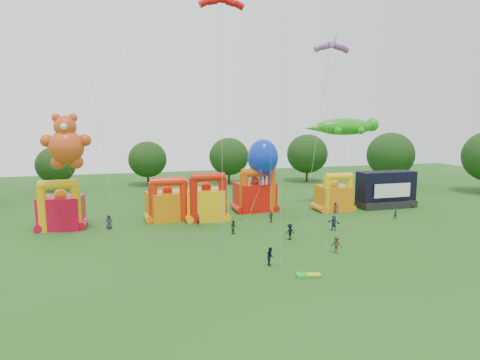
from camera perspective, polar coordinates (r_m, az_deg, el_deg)
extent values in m
plane|color=#205116|center=(35.36, 7.79, -14.58)|extent=(160.00, 160.00, 0.00)
cylinder|color=#352314|center=(90.73, 19.30, 0.32)|extent=(0.44, 0.44, 3.72)
ellipsoid|color=#173510|center=(90.25, 19.44, 3.18)|extent=(9.30, 9.30, 8.89)
cylinder|color=#352314|center=(93.69, 8.90, 0.86)|extent=(0.44, 0.44, 3.51)
ellipsoid|color=#173510|center=(93.24, 8.95, 3.48)|extent=(8.77, 8.78, 8.39)
cylinder|color=#352314|center=(90.02, -1.48, 0.59)|extent=(0.44, 0.44, 3.30)
ellipsoid|color=#173510|center=(89.57, -1.49, 3.15)|extent=(8.25, 8.25, 7.88)
cylinder|color=#352314|center=(89.60, -12.15, 0.30)|extent=(0.44, 0.44, 3.09)
ellipsoid|color=#173510|center=(89.17, -12.23, 2.71)|extent=(7.73, 7.72, 7.38)
cylinder|color=#352314|center=(87.50, -23.25, -0.44)|extent=(0.44, 0.44, 2.88)
ellipsoid|color=#173510|center=(87.08, -23.38, 1.85)|extent=(7.20, 7.20, 6.88)
cube|color=red|center=(57.95, -22.70, -4.00)|extent=(5.50, 4.67, 4.02)
cylinder|color=#F2AF0C|center=(56.69, -24.87, -3.50)|extent=(1.09, 1.09, 5.75)
cylinder|color=#F2AF0C|center=(56.15, -20.98, -3.38)|extent=(1.09, 1.09, 5.75)
cylinder|color=#F2AF0C|center=(55.91, -23.10, -0.56)|extent=(4.41, 1.14, 1.14)
sphere|color=#F2AF0C|center=(57.53, -22.83, -1.75)|extent=(1.40, 1.40, 1.40)
cube|color=orange|center=(58.92, -9.63, -3.39)|extent=(6.04, 5.28, 3.78)
cylinder|color=red|center=(57.14, -11.52, -2.98)|extent=(1.14, 1.14, 5.41)
cylinder|color=red|center=(57.52, -7.49, -2.80)|extent=(1.14, 1.14, 5.41)
cylinder|color=red|center=(56.84, -9.56, -0.22)|extent=(4.63, 1.20, 1.20)
sphere|color=red|center=(58.52, -9.68, -1.29)|extent=(1.40, 1.40, 1.40)
cube|color=#FFB90D|center=(58.12, -4.53, -3.25)|extent=(5.60, 4.79, 4.19)
cylinder|color=red|center=(56.23, -6.22, -2.74)|extent=(1.10, 1.10, 5.99)
cylinder|color=red|center=(56.94, -2.34, -2.56)|extent=(1.10, 1.10, 5.99)
cylinder|color=red|center=(56.06, -4.30, 0.36)|extent=(4.44, 1.15, 1.15)
sphere|color=red|center=(57.69, -4.55, -0.92)|extent=(1.40, 1.40, 1.40)
cube|color=red|center=(63.77, 1.96, -2.23)|extent=(5.88, 4.91, 4.13)
cylinder|color=#D4530B|center=(61.52, 0.50, -1.77)|extent=(1.20, 1.20, 5.90)
cylinder|color=#D4530B|center=(62.79, 4.25, -1.59)|extent=(1.20, 1.20, 5.90)
cylinder|color=#D4530B|center=(61.68, 2.41, 1.02)|extent=(4.86, 1.26, 1.26)
sphere|color=#D4530B|center=(63.38, 1.97, -0.12)|extent=(1.40, 1.40, 1.40)
cube|color=orange|center=(65.34, 12.35, -2.36)|extent=(4.74, 3.82, 3.68)
cylinder|color=yellow|center=(63.18, 11.47, -1.97)|extent=(1.03, 1.03, 5.26)
cylinder|color=yellow|center=(64.89, 14.36, -1.80)|extent=(1.03, 1.03, 5.26)
cylinder|color=yellow|center=(63.62, 13.01, 0.45)|extent=(4.18, 1.08, 1.08)
sphere|color=yellow|center=(64.99, 12.41, -0.51)|extent=(1.40, 1.40, 1.40)
cube|color=black|center=(69.80, 18.86, -3.02)|extent=(8.98, 3.48, 1.10)
cube|color=black|center=(69.49, 18.88, -0.74)|extent=(8.98, 3.04, 4.47)
cube|color=white|center=(68.17, 19.66, -1.32)|extent=(6.17, 0.17, 2.10)
cylinder|color=black|center=(66.80, 16.95, -3.56)|extent=(0.30, 0.90, 0.90)
cylinder|color=black|center=(70.82, 21.87, -3.14)|extent=(0.30, 0.90, 0.90)
sphere|color=#CE4716|center=(53.24, -22.15, 4.13)|extent=(3.95, 3.95, 3.95)
sphere|color=#CE4716|center=(53.15, -22.29, 6.64)|extent=(2.51, 2.51, 2.51)
sphere|color=#CE4716|center=(53.26, -23.31, 7.65)|extent=(0.99, 0.99, 0.99)
sphere|color=#CE4716|center=(53.04, -21.38, 7.75)|extent=(0.99, 0.99, 0.99)
sphere|color=#CE4716|center=(53.49, -24.39, 4.79)|extent=(1.44, 1.44, 1.44)
sphere|color=#CE4716|center=(52.99, -19.97, 5.01)|extent=(1.44, 1.44, 1.44)
sphere|color=#CE4716|center=(53.51, -23.10, 2.17)|extent=(1.61, 1.61, 1.61)
sphere|color=#CE4716|center=(53.27, -20.99, 2.26)|extent=(1.61, 1.61, 1.61)
sphere|color=white|center=(51.95, -22.45, 6.61)|extent=(0.72, 0.72, 0.72)
ellipsoid|color=#22A016|center=(69.83, 13.80, 6.92)|extent=(9.91, 3.10, 2.63)
sphere|color=#22A016|center=(72.29, 17.19, 7.06)|extent=(2.13, 2.13, 2.13)
cone|color=#22A016|center=(67.55, 10.02, 6.83)|extent=(3.87, 1.55, 1.55)
sphere|color=#22A016|center=(72.14, 14.54, 6.47)|extent=(1.16, 1.16, 1.16)
sphere|color=#22A016|center=(69.47, 15.81, 6.36)|extent=(1.16, 1.16, 1.16)
sphere|color=#22A016|center=(70.31, 11.78, 6.52)|extent=(1.16, 1.16, 1.16)
sphere|color=#22A016|center=(67.56, 12.97, 6.42)|extent=(1.16, 1.16, 1.16)
ellipsoid|color=#0C30BB|center=(62.09, 3.07, 3.02)|extent=(4.44, 4.44, 5.33)
cone|color=#591E8C|center=(62.82, 4.31, 0.82)|extent=(1.00, 1.00, 3.55)
cone|color=#591E8C|center=(63.76, 3.32, 0.94)|extent=(1.00, 1.00, 3.55)
cone|color=#591E8C|center=(63.32, 2.08, 0.90)|extent=(1.00, 1.00, 3.55)
cone|color=#591E8C|center=(61.93, 1.79, 0.74)|extent=(1.00, 1.00, 3.55)
cone|color=#591E8C|center=(60.96, 2.78, 0.61)|extent=(1.00, 1.00, 3.55)
cone|color=#591E8C|center=(61.42, 4.06, 0.66)|extent=(1.00, 1.00, 3.55)
cube|color=white|center=(52.72, 12.43, 17.61)|extent=(1.02, 1.02, 1.10)
cube|color=green|center=(38.55, 9.05, -12.44)|extent=(2.17, 1.41, 0.24)
cube|color=yellow|center=(38.41, 9.80, -12.32)|extent=(1.30, 0.85, 0.10)
imported|color=#28263F|center=(55.79, -17.07, -5.36)|extent=(0.91, 0.63, 1.77)
imported|color=maroon|center=(54.97, -5.60, -5.34)|extent=(0.68, 0.66, 1.57)
imported|color=#183D26|center=(51.21, -0.86, -6.28)|extent=(0.84, 0.95, 1.63)
imported|color=black|center=(49.05, 6.66, -6.86)|extent=(1.31, 0.92, 1.86)
imported|color=#3C2D18|center=(56.58, 4.15, -4.89)|extent=(1.03, 0.82, 1.63)
imported|color=#292F45|center=(53.83, 12.38, -5.61)|extent=(1.55, 1.70, 1.89)
imported|color=maroon|center=(63.56, 12.64, -3.62)|extent=(0.94, 0.89, 1.61)
imported|color=#163920|center=(62.24, 20.02, -4.20)|extent=(0.65, 0.52, 1.55)
imported|color=black|center=(40.75, 4.08, -10.09)|extent=(0.85, 0.98, 1.72)
imported|color=#3C3018|center=(45.18, 12.72, -8.39)|extent=(1.32, 1.20, 1.78)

